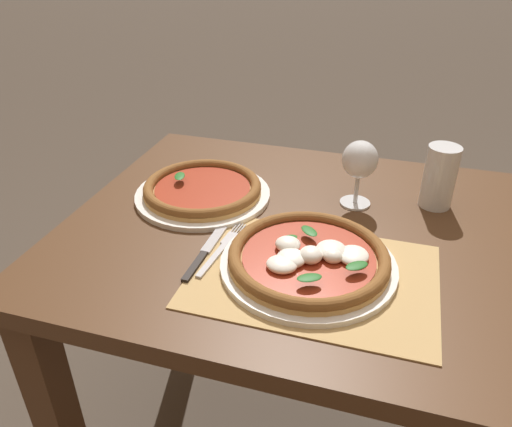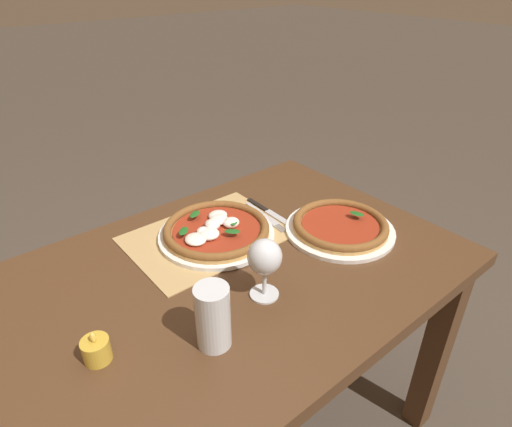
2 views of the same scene
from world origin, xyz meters
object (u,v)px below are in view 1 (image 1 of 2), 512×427
at_px(pizza_far, 203,190).
at_px(pizza_near, 309,259).
at_px(pint_glass, 439,178).
at_px(wine_glass, 360,162).
at_px(knife, 207,249).
at_px(fork, 222,248).

bearing_deg(pizza_far, pizza_near, -34.72).
bearing_deg(pint_glass, pizza_far, -167.47).
relative_size(pizza_near, wine_glass, 2.15).
bearing_deg(pint_glass, knife, -143.23).
relative_size(wine_glass, pint_glass, 1.07).
xyz_separation_m(wine_glass, knife, (-0.26, -0.28, -0.10)).
xyz_separation_m(pizza_near, knife, (-0.20, -0.00, -0.02)).
distance_m(pizza_near, knife, 0.20).
height_order(fork, knife, knife).
xyz_separation_m(pizza_far, fork, (0.12, -0.20, -0.01)).
xyz_separation_m(pizza_near, pint_glass, (0.23, 0.32, 0.05)).
height_order(pizza_far, fork, pizza_far).
height_order(wine_glass, pint_glass, wine_glass).
bearing_deg(pizza_far, knife, -65.89).
relative_size(fork, knife, 0.93).
bearing_deg(wine_glass, knife, -132.95).
distance_m(wine_glass, knife, 0.39).
distance_m(pizza_far, knife, 0.23).
bearing_deg(fork, pizza_far, 121.43).
distance_m(pizza_near, pint_glass, 0.40).
relative_size(pizza_near, pint_glass, 2.29).
bearing_deg(fork, knife, -157.72).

